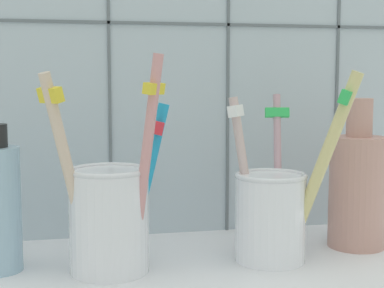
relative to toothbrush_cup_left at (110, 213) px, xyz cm
name	(u,v)px	position (x,y,z in cm)	size (l,w,h in cm)	color
counter_slab	(191,274)	(7.32, 0.68, -6.20)	(64.00, 22.00, 2.00)	silver
tile_wall_back	(168,44)	(7.32, 12.68, 15.30)	(64.00, 2.20, 45.00)	#B2C1CC
toothbrush_cup_left	(110,213)	(0.00, 0.00, 0.00)	(11.27, 7.61, 18.94)	white
toothbrush_cup_right	(272,210)	(14.92, 0.11, -0.40)	(10.65, 10.37, 17.61)	white
ceramic_vase	(357,187)	(24.76, 2.75, 0.86)	(5.60, 5.60, 14.93)	tan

